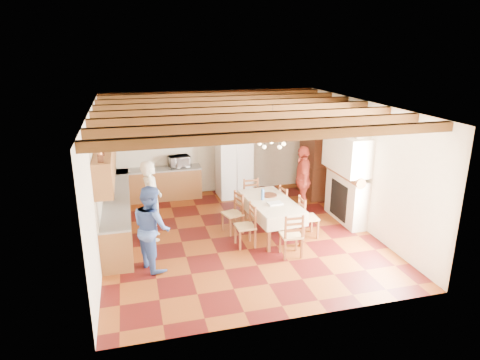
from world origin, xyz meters
name	(u,v)px	position (x,y,z in m)	size (l,w,h in m)	color
floor	(239,236)	(0.00, 0.00, -0.01)	(6.00, 6.50, 0.02)	#450E0C
ceiling	(239,105)	(0.00, 0.00, 3.01)	(6.00, 6.50, 0.02)	white
wall_back	(211,142)	(0.00, 3.26, 1.50)	(6.00, 0.02, 3.00)	beige
wall_front	(294,235)	(0.00, -3.26, 1.50)	(6.00, 0.02, 3.00)	beige
wall_left	(97,185)	(-3.01, 0.00, 1.50)	(0.02, 6.50, 3.00)	beige
wall_right	(361,164)	(3.01, 0.00, 1.50)	(0.02, 6.50, 3.00)	beige
ceiling_beams	(239,110)	(0.00, 0.00, 2.91)	(6.00, 6.30, 0.16)	#3D260D
lower_cabinets_left	(117,213)	(-2.70, 1.05, 0.43)	(0.60, 4.30, 0.86)	brown
lower_cabinets_back	(160,184)	(-1.55, 2.95, 0.43)	(2.30, 0.60, 0.86)	brown
countertop_left	(116,195)	(-2.70, 1.05, 0.88)	(0.62, 4.30, 0.04)	slate
countertop_back	(159,169)	(-1.55, 2.95, 0.88)	(2.34, 0.62, 0.04)	slate
backsplash_left	(102,183)	(-2.98, 1.05, 1.20)	(0.03, 4.30, 0.60)	beige
backsplash_back	(158,156)	(-1.55, 3.23, 1.20)	(2.30, 0.03, 0.60)	beige
upper_cabinets	(106,155)	(-2.83, 1.05, 1.85)	(0.35, 4.20, 0.70)	brown
fireplace	(346,167)	(2.72, 0.20, 1.40)	(0.56, 1.60, 2.80)	beige
wall_picture	(262,128)	(1.55, 3.23, 1.85)	(0.34, 0.03, 0.42)	#311A16
refrigerator	(234,164)	(0.55, 2.69, 0.94)	(0.94, 0.77, 1.88)	silver
hutch	(313,159)	(2.75, 2.12, 1.09)	(0.50, 1.20, 2.17)	#35160E
dining_table	(270,204)	(0.72, -0.07, 0.74)	(1.11, 1.95, 0.82)	beige
chandelier	(272,139)	(0.72, -0.07, 2.25)	(0.47, 0.47, 0.03)	black
chair_left_near	(245,226)	(-0.01, -0.53, 0.48)	(0.42, 0.40, 0.96)	brown
chair_left_far	(232,213)	(-0.10, 0.23, 0.48)	(0.42, 0.40, 0.96)	brown
chair_right_near	(308,217)	(1.52, -0.43, 0.48)	(0.42, 0.40, 0.96)	brown
chair_right_far	(289,205)	(1.37, 0.40, 0.48)	(0.42, 0.40, 0.96)	brown
chair_end_near	(291,234)	(0.80, -1.21, 0.48)	(0.42, 0.40, 0.96)	brown
chair_end_far	(253,198)	(0.63, 1.05, 0.48)	(0.42, 0.40, 0.96)	brown
person_man	(152,200)	(-1.91, 0.38, 0.91)	(0.67, 0.44, 1.83)	silver
person_woman_blue	(152,227)	(-2.00, -0.96, 0.85)	(0.82, 0.64, 1.69)	#3D58A1
person_woman_red	(303,180)	(1.96, 1.00, 0.89)	(1.04, 0.43, 1.78)	#AE3729
microwave	(179,162)	(-0.98, 2.95, 1.06)	(0.58, 0.40, 0.32)	silver
fridge_vase	(232,126)	(0.50, 2.69, 2.04)	(0.31, 0.31, 0.33)	#35160E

